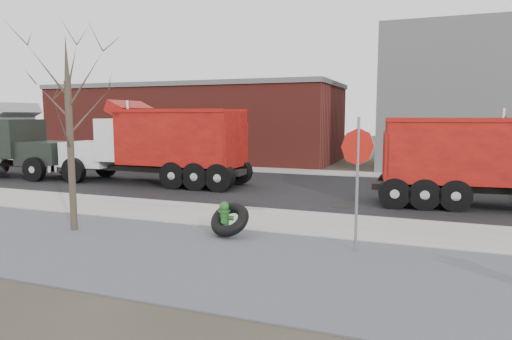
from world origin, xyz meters
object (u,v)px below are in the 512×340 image
at_px(dump_truck_red_a, 490,158).
at_px(dump_truck_red_b, 159,142).
at_px(stop_sign, 358,162).
at_px(fire_hydrant, 224,220).
at_px(truck_tire, 230,219).

height_order(dump_truck_red_a, dump_truck_red_b, dump_truck_red_b).
bearing_deg(stop_sign, dump_truck_red_a, 46.12).
relative_size(dump_truck_red_a, dump_truck_red_b, 0.94).
relative_size(fire_hydrant, dump_truck_red_b, 0.10).
bearing_deg(fire_hydrant, stop_sign, -27.36).
distance_m(stop_sign, dump_truck_red_a, 7.54).
xyz_separation_m(truck_tire, dump_truck_red_a, (6.65, 6.50, 1.24)).
height_order(truck_tire, dump_truck_red_a, dump_truck_red_a).
bearing_deg(truck_tire, fire_hydrant, 156.14).
distance_m(fire_hydrant, stop_sign, 3.82).
bearing_deg(fire_hydrant, dump_truck_red_a, 20.77).
bearing_deg(dump_truck_red_a, dump_truck_red_b, 170.11).
relative_size(stop_sign, dump_truck_red_b, 0.35).
bearing_deg(stop_sign, dump_truck_red_b, 126.50).
xyz_separation_m(fire_hydrant, dump_truck_red_a, (6.85, 6.41, 1.29)).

